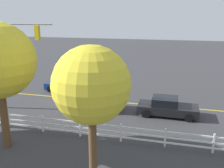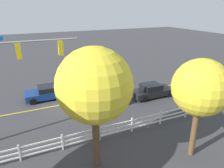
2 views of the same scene
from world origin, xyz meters
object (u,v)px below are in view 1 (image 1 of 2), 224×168
(car_0, at_px, (96,100))
(tree_1, at_px, (91,86))
(car_2, at_px, (167,107))
(car_1, at_px, (67,84))

(car_0, height_order, tree_1, tree_1)
(car_0, relative_size, tree_1, 0.66)
(car_2, bearing_deg, car_1, 158.26)
(car_2, relative_size, tree_1, 0.72)
(car_0, distance_m, car_1, 5.83)
(car_1, distance_m, car_2, 10.74)
(car_1, height_order, car_2, car_2)
(car_0, xyz_separation_m, tree_1, (-2.71, 8.71, 3.83))
(car_0, bearing_deg, car_2, 0.53)
(car_0, xyz_separation_m, car_1, (4.30, -3.94, -0.04))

